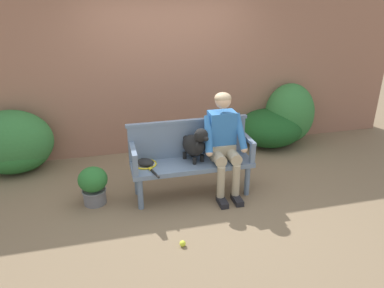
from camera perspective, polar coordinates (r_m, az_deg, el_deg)
name	(u,v)px	position (r m, az deg, el deg)	size (l,w,h in m)	color
ground_plane	(192,194)	(4.99, 0.00, -7.64)	(40.00, 40.00, 0.00)	#7A664C
brick_garden_fence	(166,68)	(6.06, -3.96, 11.52)	(8.00, 0.30, 2.67)	#936651
hedge_bush_far_left	(15,153)	(6.06, -25.52, -1.18)	(1.00, 0.84, 0.58)	#286B2D
hedge_bush_mid_left	(270,128)	(6.49, 11.86, 2.45)	(1.11, 0.99, 0.62)	#194C1E
hedge_bush_mid_right	(289,113)	(6.63, 14.69, 4.55)	(0.84, 0.80, 1.04)	#337538
hedge_bush_far_right	(11,142)	(5.97, -25.93, 0.28)	(1.17, 0.79, 0.94)	#337538
garden_bench	(192,167)	(4.79, 0.00, -3.47)	(1.55, 0.49, 0.47)	slate
bench_backrest	(188,137)	(4.85, -0.61, 1.01)	(1.59, 0.06, 0.50)	slate
bench_armrest_left_end	(134,156)	(4.50, -8.88, -1.90)	(0.06, 0.49, 0.28)	slate
bench_armrest_right_end	(249,145)	(4.82, 8.77, -0.09)	(0.06, 0.49, 0.28)	slate
person_seated	(223,140)	(4.75, 4.82, 0.63)	(0.56, 0.64, 1.34)	black
dog_on_bench	(195,144)	(4.69, 0.51, 0.01)	(0.35, 0.47, 0.48)	black
tennis_racket	(146,165)	(4.70, -7.04, -3.19)	(0.35, 0.58, 0.03)	yellow
baseball_glove	(145,162)	(4.69, -7.15, -2.81)	(0.22, 0.17, 0.09)	black
tennis_ball	(183,244)	(4.09, -1.44, -14.99)	(0.07, 0.07, 0.07)	#CCDB33
potted_plant	(93,184)	(4.82, -14.88, -5.97)	(0.36, 0.36, 0.49)	slate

